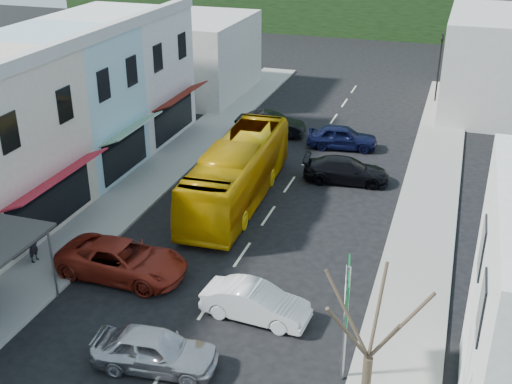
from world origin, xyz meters
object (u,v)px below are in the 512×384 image
Objects in this scene: car_white at (256,302)px; pedestrian_left at (33,244)px; bus at (237,173)px; direction_sign at (345,325)px; car_silver at (155,350)px; car_red at (123,261)px; street_tree at (368,358)px; traffic_signal at (439,69)px.

pedestrian_left reaches higher than car_white.
bus is 2.67× the size of direction_sign.
car_silver is 1.01× the size of direction_sign.
pedestrian_left reaches higher than car_red.
pedestrian_left is at bearing 54.79° from car_silver.
pedestrian_left reaches higher than car_silver.
bus is 6.82× the size of pedestrian_left.
car_silver is at bearing -84.88° from bus.
direction_sign is at bearing -83.28° from car_silver.
bus reaches higher than car_silver.
car_red is (-3.85, 4.80, 0.00)m from car_silver.
street_tree reaches higher than traffic_signal.
bus is at bearing 73.42° from traffic_signal.
traffic_signal is at bearing -17.39° from car_silver.
street_tree reaches higher than direction_sign.
car_white is at bearing -69.01° from bus.
car_red is at bearing -84.38° from pedestrian_left.
traffic_signal is (0.80, 32.90, 0.46)m from direction_sign.
car_silver is at bearing 151.96° from car_white.
direction_sign is at bearing -58.72° from bus.
car_red is (-2.13, -8.40, -0.85)m from bus.
traffic_signal is (-0.31, 35.87, -0.86)m from street_tree.
car_red is 0.87× the size of traffic_signal.
bus is 17.40m from street_tree.
bus is 10.35m from car_white.
car_silver is 0.84× the size of traffic_signal.
direction_sign is 32.91m from traffic_signal.
car_silver is 35.03m from traffic_signal.
traffic_signal is (10.78, 29.48, 1.93)m from car_red.
direction_sign is at bearing 110.50° from street_tree.
bus is 10.76m from pedestrian_left.
pedestrian_left is 0.32× the size of traffic_signal.
car_silver is at bearing -177.04° from direction_sign.
traffic_signal reaches higher than car_white.
street_tree is (15.21, -6.06, 2.50)m from pedestrian_left.
car_white is 10.36m from pedestrian_left.
bus is at bearing -13.18° from car_red.
pedestrian_left is (-7.97, 4.46, 0.30)m from car_silver.
car_silver is 6.15m from car_red.
bus is at bearing 27.59° from car_white.
pedestrian_left is at bearing 69.18° from traffic_signal.
bus is at bearing -34.61° from pedestrian_left.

